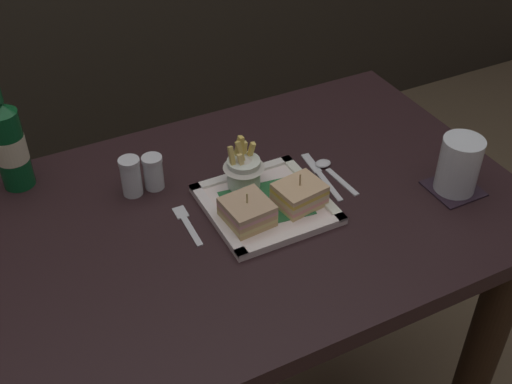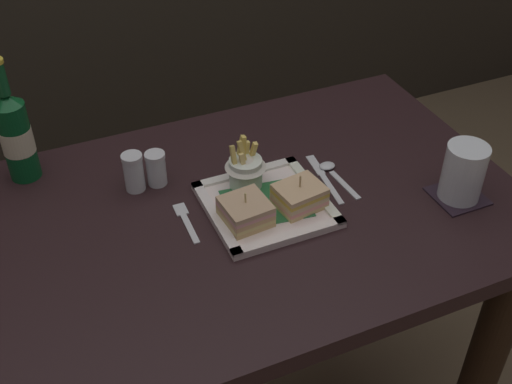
{
  "view_description": "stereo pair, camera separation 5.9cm",
  "coord_description": "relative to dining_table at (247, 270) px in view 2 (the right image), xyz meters",
  "views": [
    {
      "loc": [
        -0.43,
        -0.89,
        1.61
      ],
      "look_at": [
        0.02,
        -0.01,
        0.82
      ],
      "focal_mm": 45.59,
      "sensor_mm": 36.0,
      "label": 1
    },
    {
      "loc": [
        -0.38,
        -0.91,
        1.61
      ],
      "look_at": [
        0.02,
        -0.01,
        0.82
      ],
      "focal_mm": 45.59,
      "sensor_mm": 36.0,
      "label": 2
    }
  ],
  "objects": [
    {
      "name": "salt_shaker",
      "position": [
        -0.18,
        0.15,
        0.21
      ],
      "size": [
        0.04,
        0.04,
        0.08
      ],
      "color": "silver",
      "rests_on": "dining_table"
    },
    {
      "name": "drink_coaster",
      "position": [
        0.41,
        -0.14,
        0.18
      ],
      "size": [
        0.1,
        0.1,
        0.0
      ],
      "primitive_type": "cube",
      "color": "black",
      "rests_on": "dining_table"
    },
    {
      "name": "fries_cup",
      "position": [
        0.02,
        0.06,
        0.23
      ],
      "size": [
        0.08,
        0.08,
        0.11
      ],
      "color": "silver",
      "rests_on": "square_plate"
    },
    {
      "name": "pepper_shaker",
      "position": [
        -0.14,
        0.15,
        0.21
      ],
      "size": [
        0.04,
        0.04,
        0.07
      ],
      "color": "silver",
      "rests_on": "dining_table"
    },
    {
      "name": "water_glass",
      "position": [
        0.41,
        -0.14,
        0.23
      ],
      "size": [
        0.08,
        0.08,
        0.12
      ],
      "color": "silver",
      "rests_on": "dining_table"
    },
    {
      "name": "square_plate",
      "position": [
        0.04,
        -0.01,
        0.18
      ],
      "size": [
        0.23,
        0.23,
        0.02
      ],
      "color": "white",
      "rests_on": "dining_table"
    },
    {
      "name": "dining_table",
      "position": [
        0.0,
        0.0,
        0.0
      ],
      "size": [
        1.11,
        0.72,
        0.78
      ],
      "color": "black",
      "rests_on": "ground_plane"
    },
    {
      "name": "sandwich_half_right",
      "position": [
        0.09,
        -0.05,
        0.21
      ],
      "size": [
        0.1,
        0.09,
        0.07
      ],
      "color": "#E1BC7C",
      "rests_on": "square_plate"
    },
    {
      "name": "spoon",
      "position": [
        0.21,
        0.03,
        0.18
      ],
      "size": [
        0.04,
        0.13,
        0.01
      ],
      "color": "silver",
      "rests_on": "dining_table"
    },
    {
      "name": "sandwich_half_left",
      "position": [
        -0.02,
        -0.05,
        0.21
      ],
      "size": [
        0.09,
        0.09,
        0.07
      ],
      "color": "#D8B371",
      "rests_on": "square_plate"
    },
    {
      "name": "beer_bottle",
      "position": [
        -0.38,
        0.29,
        0.28
      ],
      "size": [
        0.07,
        0.07,
        0.27
      ],
      "color": "#0C4921",
      "rests_on": "dining_table"
    },
    {
      "name": "fork",
      "position": [
        -0.12,
        0.01,
        0.18
      ],
      "size": [
        0.02,
        0.12,
        0.0
      ],
      "color": "silver",
      "rests_on": "dining_table"
    },
    {
      "name": "knife",
      "position": [
        0.19,
        0.03,
        0.18
      ],
      "size": [
        0.03,
        0.17,
        0.0
      ],
      "color": "silver",
      "rests_on": "dining_table"
    }
  ]
}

